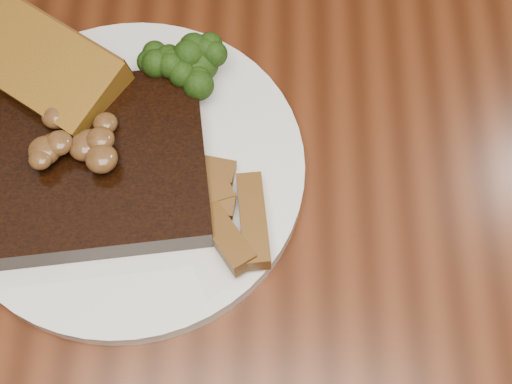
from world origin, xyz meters
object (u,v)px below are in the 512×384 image
steak (80,167)px  potato_wedges (209,184)px  dining_table (264,271)px  garlic_bread (51,82)px  plate (130,170)px

steak → potato_wedges: 0.10m
potato_wedges → steak: bearing=173.3°
dining_table → garlic_bread: garlic_bread is taller
potato_wedges → plate: bearing=163.3°
garlic_bread → potato_wedges: (0.13, -0.09, -0.00)m
dining_table → plate: size_ratio=5.79×
garlic_bread → plate: bearing=-12.1°
plate → garlic_bread: (-0.07, 0.07, 0.02)m
steak → garlic_bread: size_ratio=1.55×
plate → garlic_bread: garlic_bread is taller
garlic_bread → potato_wedges: 0.16m
dining_table → garlic_bread: (-0.18, 0.12, 0.12)m
garlic_bread → dining_table: bearing=-0.1°
plate → garlic_bread: size_ratio=2.24×
garlic_bread → potato_wedges: size_ratio=1.30×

